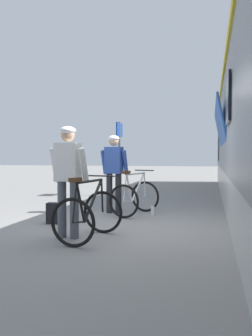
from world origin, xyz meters
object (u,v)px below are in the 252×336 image
Objects in this scene: bicycle_near_white at (135,197)px; platform_sign_post at (119,146)px; water_bottle_near_the_bikes at (153,211)px; cyclist_far_in_white at (68,171)px; bicycle_far_black at (89,214)px; cyclist_near_in_blue at (114,167)px; backpack_on_platform at (54,213)px.

bicycle_near_white is 0.51× the size of platform_sign_post.
cyclist_far_in_white is at bearing -111.44° from water_bottle_near_the_bikes.
bicycle_near_white is at bearing -70.65° from platform_sign_post.
cyclist_far_in_white reaches higher than bicycle_far_black.
bicycle_near_white is (0.51, -0.12, -0.65)m from cyclist_near_in_blue.
platform_sign_post reaches higher than bicycle_near_white.
cyclist_near_in_blue is at bearing 172.17° from water_bottle_near_the_bikes.
backpack_on_platform is at bearing -133.28° from bicycle_near_white.
water_bottle_near_the_bikes is at bearing -65.31° from platform_sign_post.
water_bottle_near_the_bikes is (0.91, -0.12, -0.95)m from cyclist_near_in_blue.
cyclist_near_in_blue is 1.32m from water_bottle_near_the_bikes.
cyclist_far_in_white is at bearing -102.90° from bicycle_near_white.
cyclist_near_in_blue is 0.73× the size of platform_sign_post.
platform_sign_post is at bearing 109.35° from bicycle_near_white.
cyclist_near_in_blue is 8.69× the size of water_bottle_near_the_bikes.
cyclist_near_in_blue reaches higher than bicycle_near_white.
bicycle_far_black is 0.48× the size of platform_sign_post.
bicycle_near_white is at bearing 39.34° from backpack_on_platform.
cyclist_far_in_white reaches higher than water_bottle_near_the_bikes.
cyclist_near_in_blue is 2.71m from bicycle_far_black.
cyclist_far_in_white is 1.44× the size of bicycle_near_white.
bicycle_far_black is 5.70× the size of water_bottle_near_the_bikes.
bicycle_far_black is at bearing -103.63° from water_bottle_near_the_bikes.
water_bottle_near_the_bikes is 4.31m from platform_sign_post.
bicycle_near_white is at bearing 85.32° from bicycle_far_black.
cyclist_near_in_blue reaches higher than backpack_on_platform.
backpack_on_platform is (-0.78, -1.49, -0.85)m from cyclist_near_in_blue.
bicycle_near_white is 4.07m from platform_sign_post.
water_bottle_near_the_bikes is at bearing 68.56° from cyclist_far_in_white.
backpack_on_platform reaches higher than water_bottle_near_the_bikes.
cyclist_near_in_blue is 1.00× the size of cyclist_far_in_white.
bicycle_far_black is (0.36, -0.04, -0.65)m from cyclist_far_in_white.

